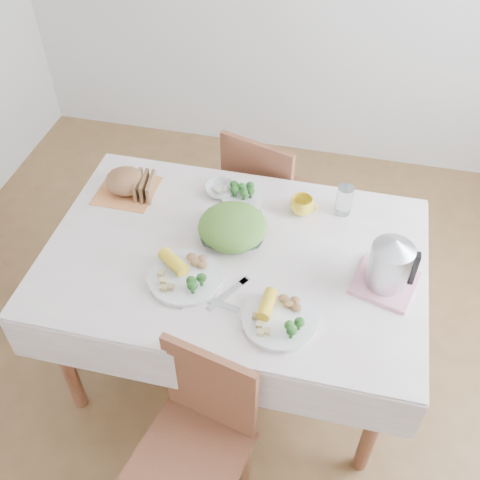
% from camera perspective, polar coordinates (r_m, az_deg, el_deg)
% --- Properties ---
extents(floor, '(3.60, 3.60, 0.00)m').
position_cam_1_polar(floor, '(2.83, -0.50, -11.96)').
color(floor, brown).
rests_on(floor, ground).
extents(dining_table, '(1.40, 0.90, 0.75)m').
position_cam_1_polar(dining_table, '(2.52, -0.55, -7.36)').
color(dining_table, brown).
rests_on(dining_table, floor).
extents(tablecloth, '(1.50, 1.00, 0.01)m').
position_cam_1_polar(tablecloth, '(2.23, -0.62, -1.43)').
color(tablecloth, '#F3DDD3').
rests_on(tablecloth, dining_table).
extents(chair_near, '(0.45, 0.45, 0.83)m').
position_cam_1_polar(chair_near, '(2.11, -5.19, -20.44)').
color(chair_near, brown).
rests_on(chair_near, floor).
extents(chair_far, '(0.50, 0.50, 0.88)m').
position_cam_1_polar(chair_far, '(2.97, 3.25, 5.00)').
color(chair_far, brown).
rests_on(chair_far, floor).
extents(salad_bowl, '(0.30, 0.30, 0.06)m').
position_cam_1_polar(salad_bowl, '(2.26, -0.74, 0.76)').
color(salad_bowl, white).
rests_on(salad_bowl, tablecloth).
extents(dinner_plate_left, '(0.40, 0.40, 0.02)m').
position_cam_1_polar(dinner_plate_left, '(2.14, -5.59, -3.78)').
color(dinner_plate_left, white).
rests_on(dinner_plate_left, tablecloth).
extents(dinner_plate_right, '(0.36, 0.36, 0.02)m').
position_cam_1_polar(dinner_plate_right, '(2.01, 4.04, -8.10)').
color(dinner_plate_right, white).
rests_on(dinner_plate_right, tablecloth).
extents(broccoli_plate, '(0.23, 0.23, 0.02)m').
position_cam_1_polar(broccoli_plate, '(2.47, 0.16, 4.62)').
color(broccoli_plate, beige).
rests_on(broccoli_plate, tablecloth).
extents(napkin, '(0.25, 0.25, 0.00)m').
position_cam_1_polar(napkin, '(2.55, -11.40, 4.95)').
color(napkin, '#DC7D42').
rests_on(napkin, tablecloth).
extents(bread_loaf, '(0.18, 0.17, 0.11)m').
position_cam_1_polar(bread_loaf, '(2.52, -11.58, 5.92)').
color(bread_loaf, brown).
rests_on(bread_loaf, napkin).
extents(fruit_bowl, '(0.16, 0.16, 0.04)m').
position_cam_1_polar(fruit_bowl, '(2.48, -2.00, 5.14)').
color(fruit_bowl, white).
rests_on(fruit_bowl, tablecloth).
extents(yellow_mug, '(0.10, 0.10, 0.08)m').
position_cam_1_polar(yellow_mug, '(2.39, 6.28, 3.50)').
color(yellow_mug, yellow).
rests_on(yellow_mug, tablecloth).
extents(glass_tumbler, '(0.08, 0.08, 0.13)m').
position_cam_1_polar(glass_tumbler, '(2.40, 10.53, 3.98)').
color(glass_tumbler, white).
rests_on(glass_tumbler, tablecloth).
extents(pink_tray, '(0.27, 0.27, 0.02)m').
position_cam_1_polar(pink_tray, '(2.18, 14.47, -4.20)').
color(pink_tray, pink).
rests_on(pink_tray, tablecloth).
extents(electric_kettle, '(0.16, 0.16, 0.22)m').
position_cam_1_polar(electric_kettle, '(2.10, 15.02, -2.20)').
color(electric_kettle, '#B2B5BA').
rests_on(electric_kettle, pink_tray).
extents(fork_left, '(0.06, 0.20, 0.00)m').
position_cam_1_polar(fork_left, '(2.11, -5.00, -4.99)').
color(fork_left, silver).
rests_on(fork_left, tablecloth).
extents(fork_right, '(0.12, 0.19, 0.00)m').
position_cam_1_polar(fork_right, '(2.09, -1.25, -5.50)').
color(fork_right, silver).
rests_on(fork_right, tablecloth).
extents(knife, '(0.21, 0.06, 0.00)m').
position_cam_1_polar(knife, '(2.07, -2.75, -6.25)').
color(knife, silver).
rests_on(knife, tablecloth).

